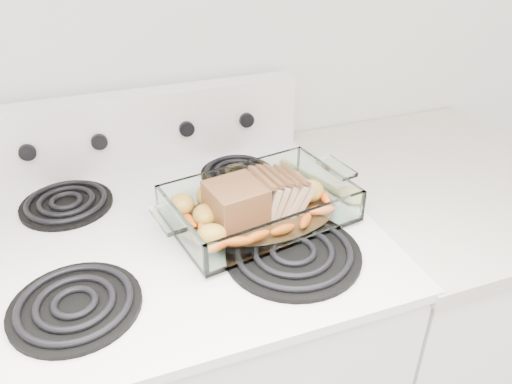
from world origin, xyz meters
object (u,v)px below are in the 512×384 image
object	(u,v)px
electric_range	(188,379)
baking_dish	(259,210)
counter_right	(415,315)
pork_roast	(250,199)

from	to	relation	value
electric_range	baking_dish	size ratio (longest dim) A/B	3.22
electric_range	counter_right	size ratio (longest dim) A/B	1.20
counter_right	baking_dish	world-z (taller)	baking_dish
baking_dish	pork_roast	distance (m)	0.04
electric_range	baking_dish	distance (m)	0.51
electric_range	baking_dish	world-z (taller)	electric_range
counter_right	electric_range	bearing A→B (deg)	179.90
pork_roast	electric_range	bearing A→B (deg)	171.88
counter_right	baking_dish	size ratio (longest dim) A/B	2.68
electric_range	counter_right	world-z (taller)	electric_range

